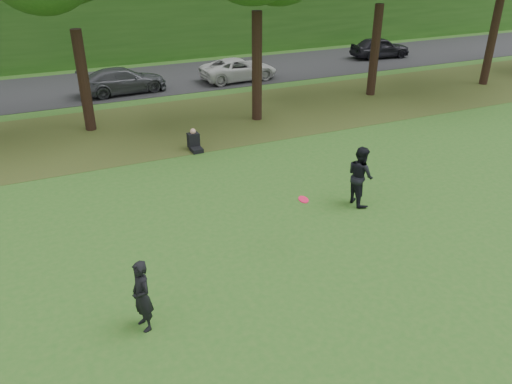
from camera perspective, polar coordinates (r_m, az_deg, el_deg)
ground at (r=11.33m, az=7.21°, el=-13.01°), size 120.00×120.00×0.00m
leaf_litter at (r=22.07m, az=-10.26°, el=7.41°), size 60.00×7.00×0.01m
street at (r=29.59m, az=-14.31°, el=12.03°), size 70.00×7.00×0.02m
far_hedge at (r=34.95m, az=-16.78°, el=18.13°), size 70.00×3.00×5.00m
player_left at (r=10.53m, az=-12.92°, el=-11.52°), size 0.52×0.66×1.60m
player_right at (r=15.23m, az=11.83°, el=1.85°), size 0.73×0.92×1.84m
parked_cars at (r=27.80m, az=-16.80°, el=12.24°), size 38.33×3.79×1.53m
frisbee at (r=12.48m, az=5.44°, el=-0.86°), size 0.34×0.35×0.12m
seated_person at (r=19.26m, az=-7.08°, el=5.68°), size 0.44×0.75×0.83m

